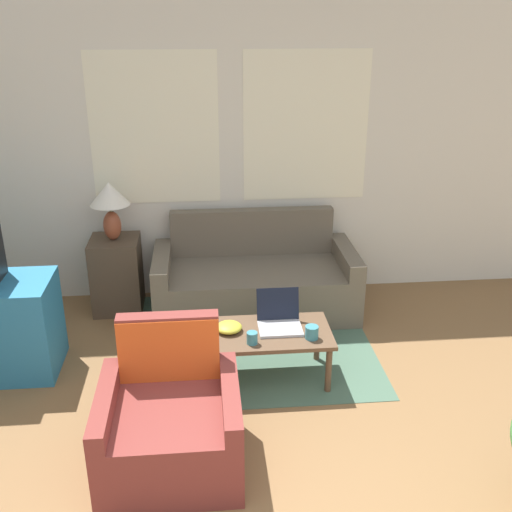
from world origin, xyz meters
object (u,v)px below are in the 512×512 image
object	(u,v)px
couch	(255,281)
table_lamp	(110,200)
armchair	(171,424)
coffee_table	(257,337)
cup_navy	(312,332)
laptop	(279,319)
cup_yellow	(252,338)
snack_bowl	(229,327)
tv_remote	(199,324)
cup_white	(195,341)

from	to	relation	value
couch	table_lamp	world-z (taller)	table_lamp
armchair	coffee_table	size ratio (longest dim) A/B	0.78
couch	armchair	xyz separation A→B (m)	(-0.67, -1.92, -0.01)
armchair	cup_navy	size ratio (longest dim) A/B	8.94
table_lamp	cup_navy	bearing A→B (deg)	-41.96
couch	laptop	bearing A→B (deg)	-85.50
coffee_table	couch	bearing A→B (deg)	85.53
armchair	coffee_table	distance (m)	1.00
cup_yellow	snack_bowl	distance (m)	0.24
coffee_table	cup_yellow	size ratio (longest dim) A/B	12.46
tv_remote	coffee_table	bearing A→B (deg)	-19.19
laptop	cup_yellow	size ratio (longest dim) A/B	3.60
cup_yellow	cup_white	distance (m)	0.39
tv_remote	couch	bearing A→B (deg)	63.16
couch	tv_remote	world-z (taller)	couch
cup_navy	couch	bearing A→B (deg)	102.95
coffee_table	tv_remote	world-z (taller)	tv_remote
cup_navy	cup_white	size ratio (longest dim) A/B	1.09
snack_bowl	couch	bearing A→B (deg)	75.40
table_lamp	cup_yellow	bearing A→B (deg)	-51.95
table_lamp	coffee_table	world-z (taller)	table_lamp
couch	coffee_table	bearing A→B (deg)	-94.47
table_lamp	cup_navy	xyz separation A→B (m)	(1.50, -1.35, -0.58)
cup_navy	snack_bowl	size ratio (longest dim) A/B	0.50
armchair	cup_yellow	xyz separation A→B (m)	(0.54, 0.65, 0.17)
snack_bowl	cup_yellow	bearing A→B (deg)	-51.35
laptop	tv_remote	distance (m)	0.58
table_lamp	cup_white	distance (m)	1.65
cup_navy	cup_yellow	size ratio (longest dim) A/B	1.08
cup_white	tv_remote	bearing A→B (deg)	84.15
couch	cup_navy	bearing A→B (deg)	-77.05
coffee_table	cup_navy	xyz separation A→B (m)	(0.37, -0.12, 0.09)
cup_yellow	tv_remote	xyz separation A→B (m)	(-0.36, 0.30, -0.03)
cup_white	table_lamp	bearing A→B (deg)	116.67
armchair	cup_yellow	distance (m)	0.86
table_lamp	cup_navy	world-z (taller)	table_lamp
couch	coffee_table	world-z (taller)	couch
table_lamp	armchair	bearing A→B (deg)	-74.99
cup_navy	cup_yellow	world-z (taller)	cup_navy
coffee_table	cup_navy	size ratio (longest dim) A/B	11.48
couch	cup_yellow	size ratio (longest dim) A/B	20.44
cup_yellow	tv_remote	bearing A→B (deg)	140.44
couch	tv_remote	bearing A→B (deg)	-116.84
laptop	cup_yellow	bearing A→B (deg)	-133.64
laptop	cup_white	bearing A→B (deg)	-159.73
coffee_table	cup_white	world-z (taller)	cup_white
couch	tv_remote	distance (m)	1.10
armchair	snack_bowl	xyz separation A→B (m)	(0.39, 0.83, 0.16)
laptop	cup_white	xyz separation A→B (m)	(-0.60, -0.22, -0.02)
cup_navy	armchair	bearing A→B (deg)	-144.43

